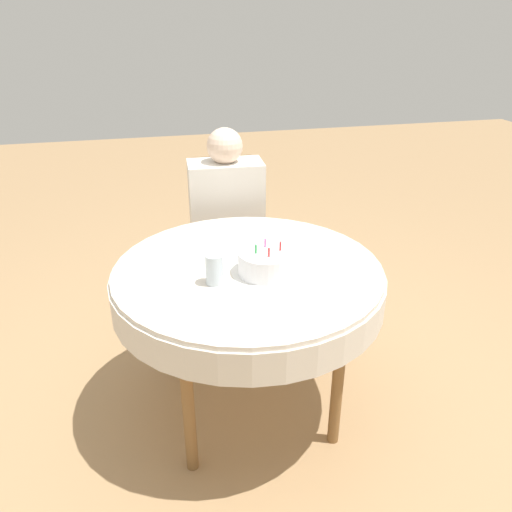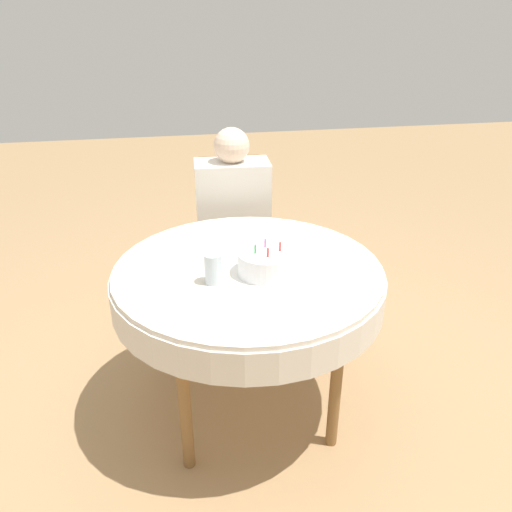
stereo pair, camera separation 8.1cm
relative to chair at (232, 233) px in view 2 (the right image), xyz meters
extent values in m
plane|color=#A37F56|center=(-0.06, -0.91, -0.52)|extent=(12.00, 12.00, 0.00)
cylinder|color=silver|center=(-0.06, -0.91, 0.23)|extent=(1.14, 1.14, 0.02)
cylinder|color=silver|center=(-0.06, -0.91, 0.15)|extent=(1.16, 1.16, 0.14)
cylinder|color=brown|center=(-0.38, -1.23, -0.15)|extent=(0.05, 0.05, 0.74)
cylinder|color=brown|center=(0.25, -1.23, -0.15)|extent=(0.05, 0.05, 0.74)
cylinder|color=brown|center=(-0.38, -0.60, -0.15)|extent=(0.05, 0.05, 0.74)
cylinder|color=brown|center=(0.25, -0.60, -0.15)|extent=(0.05, 0.05, 0.74)
cube|color=brown|center=(0.00, -0.07, -0.06)|extent=(0.43, 0.43, 0.04)
cube|color=brown|center=(0.01, 0.11, 0.20)|extent=(0.36, 0.05, 0.49)
cylinder|color=brown|center=(-0.19, -0.24, -0.30)|extent=(0.04, 0.04, 0.43)
cylinder|color=brown|center=(0.16, -0.26, -0.30)|extent=(0.04, 0.04, 0.43)
cylinder|color=brown|center=(-0.17, 0.11, -0.30)|extent=(0.04, 0.04, 0.43)
cylinder|color=brown|center=(0.18, 0.09, -0.30)|extent=(0.04, 0.04, 0.43)
cylinder|color=beige|center=(-0.12, -0.24, -0.28)|extent=(0.09, 0.09, 0.47)
cylinder|color=beige|center=(0.09, -0.25, -0.28)|extent=(0.09, 0.09, 0.47)
cube|color=silver|center=(0.00, -0.07, 0.21)|extent=(0.43, 0.26, 0.51)
sphere|color=beige|center=(0.00, -0.07, 0.55)|extent=(0.20, 0.20, 0.20)
cube|color=white|center=(0.00, -0.99, 0.24)|extent=(0.28, 0.28, 0.00)
cylinder|color=white|center=(0.00, -0.99, 0.29)|extent=(0.23, 0.23, 0.10)
cylinder|color=red|center=(0.05, -0.99, 0.35)|extent=(0.01, 0.01, 0.04)
cylinder|color=#D166B2|center=(0.00, -0.94, 0.35)|extent=(0.01, 0.01, 0.04)
cylinder|color=green|center=(-0.05, -0.99, 0.35)|extent=(0.01, 0.01, 0.04)
cylinder|color=red|center=(-0.01, -1.03, 0.35)|extent=(0.01, 0.01, 0.04)
cylinder|color=silver|center=(-0.22, -1.02, 0.30)|extent=(0.07, 0.07, 0.12)
camera|label=1|loc=(-0.47, -2.75, 1.21)|focal=35.00mm
camera|label=2|loc=(-0.39, -2.77, 1.21)|focal=35.00mm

